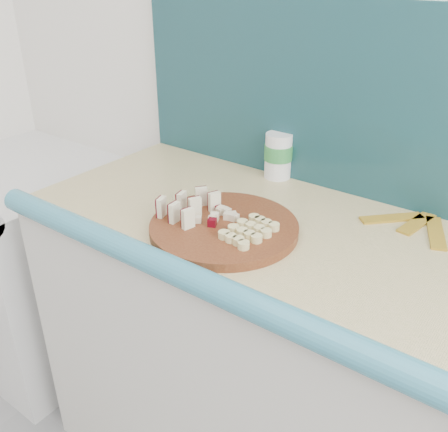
% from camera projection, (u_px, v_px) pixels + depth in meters
% --- Properties ---
extents(porcelain_fixture, '(0.70, 0.72, 0.84)m').
position_uv_depth(porcelain_fixture, '(40.00, 257.00, 2.04)').
color(porcelain_fixture, white).
rests_on(porcelain_fixture, ground).
extents(cutting_board, '(0.38, 0.38, 0.02)m').
position_uv_depth(cutting_board, '(224.00, 228.00, 1.19)').
color(cutting_board, '#4D2010').
rests_on(cutting_board, kitchen_counter).
extents(apple_wedges, '(0.11, 0.14, 0.05)m').
position_uv_depth(apple_wedges, '(188.00, 206.00, 1.21)').
color(apple_wedges, beige).
rests_on(apple_wedges, cutting_board).
extents(apple_chunks, '(0.05, 0.06, 0.02)m').
position_uv_depth(apple_chunks, '(217.00, 217.00, 1.19)').
color(apple_chunks, beige).
rests_on(apple_chunks, cutting_board).
extents(banana_slices, '(0.10, 0.14, 0.02)m').
position_uv_depth(banana_slices, '(249.00, 231.00, 1.14)').
color(banana_slices, '#E0D189').
rests_on(banana_slices, cutting_board).
extents(canister, '(0.08, 0.08, 0.13)m').
position_uv_depth(canister, '(278.00, 155.00, 1.46)').
color(canister, white).
rests_on(canister, kitchen_counter).
extents(banana_peel, '(0.22, 0.19, 0.01)m').
position_uv_depth(banana_peel, '(415.00, 224.00, 1.22)').
color(banana_peel, gold).
rests_on(banana_peel, kitchen_counter).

